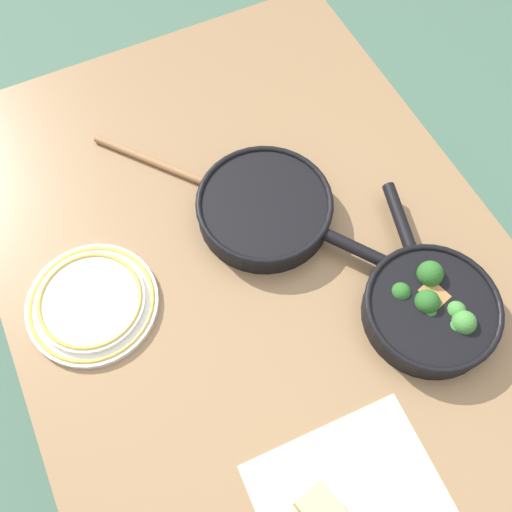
% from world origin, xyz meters
% --- Properties ---
extents(ground_plane, '(14.00, 14.00, 0.00)m').
position_xyz_m(ground_plane, '(0.00, 0.00, 0.00)').
color(ground_plane, '#476B56').
extents(dining_table_red, '(1.26, 0.93, 0.74)m').
position_xyz_m(dining_table_red, '(0.00, 0.00, 0.66)').
color(dining_table_red, olive).
rests_on(dining_table_red, ground_plane).
extents(skillet_broccoli, '(0.37, 0.24, 0.08)m').
position_xyz_m(skillet_broccoli, '(0.23, 0.23, 0.77)').
color(skillet_broccoli, black).
rests_on(skillet_broccoli, dining_table_red).
extents(skillet_eggs, '(0.34, 0.28, 0.05)m').
position_xyz_m(skillet_eggs, '(-0.08, 0.06, 0.76)').
color(skillet_eggs, black).
rests_on(skillet_eggs, dining_table_red).
extents(wooden_spoon, '(0.34, 0.28, 0.02)m').
position_xyz_m(wooden_spoon, '(-0.20, -0.02, 0.74)').
color(wooden_spoon, '#996B42').
rests_on(wooden_spoon, dining_table_red).
extents(dinner_plate_stack, '(0.24, 0.24, 0.03)m').
position_xyz_m(dinner_plate_stack, '(-0.05, -0.30, 0.75)').
color(dinner_plate_stack, white).
rests_on(dinner_plate_stack, dining_table_red).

